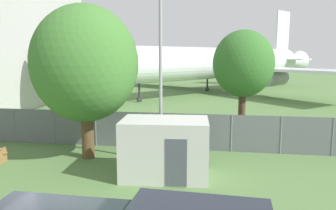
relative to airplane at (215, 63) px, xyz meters
name	(u,v)px	position (x,y,z in m)	size (l,w,h in m)	color
perimeter_fence	(139,130)	(-3.63, -27.53, -3.04)	(56.07, 0.07, 2.02)	slate
airplane	(215,63)	(0.00, 0.00, 0.00)	(33.09, 38.67, 12.40)	silver
portable_cabin	(165,148)	(-1.44, -31.71, -2.81)	(3.78, 2.55, 2.49)	silver
tree_near_hangar	(85,64)	(-5.71, -29.74, 0.67)	(5.17, 5.17, 7.59)	brown
tree_far_right	(243,64)	(2.09, -25.69, 0.58)	(3.48, 3.48, 6.59)	#4C3823
light_mast	(161,49)	(-1.98, -29.73, 1.39)	(0.44, 0.44, 9.09)	#99999E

